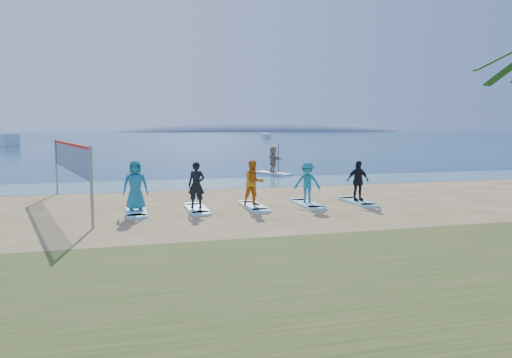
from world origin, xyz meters
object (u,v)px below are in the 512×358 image
object	(u,v)px
boat_offshore_b	(266,138)
surfboard_1	(197,209)
paddleboard	(273,173)
student_0	(135,185)
volleyball_net	(70,158)
student_1	(196,185)
paddleboarder	(273,159)
surfboard_3	(307,204)
surfboard_4	(357,202)
surfboard_0	(136,212)
boat_offshore_a	(7,146)
student_2	(254,183)
surfboard_2	(254,206)
student_3	(307,183)
student_4	(358,181)

from	to	relation	value
boat_offshore_b	surfboard_1	world-z (taller)	boat_offshore_b
paddleboard	student_0	bearing A→B (deg)	-150.05
volleyball_net	student_1	distance (m)	4.99
paddleboarder	surfboard_3	world-z (taller)	paddleboarder
surfboard_3	surfboard_4	xyz separation A→B (m)	(2.19, 0.00, 0.00)
surfboard_0	surfboard_1	xyz separation A→B (m)	(2.19, 0.00, 0.00)
surfboard_0	surfboard_3	size ratio (longest dim) A/B	1.00
boat_offshore_a	student_1	size ratio (longest dim) A/B	4.18
paddleboarder	student_1	world-z (taller)	paddleboarder
surfboard_1	surfboard_3	distance (m)	4.37
boat_offshore_b	student_2	world-z (taller)	student_2
student_2	surfboard_1	bearing A→B (deg)	174.46
paddleboarder	surfboard_2	world-z (taller)	paddleboarder
surfboard_2	student_3	world-z (taller)	student_3
volleyball_net	boat_offshore_b	bearing A→B (deg)	69.38
student_0	surfboard_3	world-z (taller)	student_0
paddleboard	boat_offshore_b	bearing A→B (deg)	49.33
paddleboarder	surfboard_3	distance (m)	12.94
volleyball_net	paddleboard	xyz separation A→B (m)	(11.55, 10.72, -1.84)
boat_offshore_a	surfboard_2	distance (m)	75.83
student_4	surfboard_4	bearing A→B (deg)	0.00
surfboard_0	surfboard_4	bearing A→B (deg)	0.00
paddleboarder	surfboard_2	distance (m)	13.56
surfboard_2	student_3	distance (m)	2.34
boat_offshore_a	student_1	distance (m)	75.23
volleyball_net	surfboard_4	xyz separation A→B (m)	(11.07, -1.91, -1.86)
boat_offshore_b	student_1	distance (m)	118.75
surfboard_0	student_4	size ratio (longest dim) A/B	1.36
surfboard_0	student_0	bearing A→B (deg)	0.00
paddleboard	student_0	world-z (taller)	student_0
student_1	student_4	world-z (taller)	student_1
student_0	student_2	xyz separation A→B (m)	(4.37, 0.00, -0.04)
surfboard_0	student_1	bearing A→B (deg)	0.00
student_3	student_4	world-z (taller)	student_4
student_0	surfboard_3	distance (m)	6.63
paddleboarder	student_3	distance (m)	12.91
volleyball_net	surfboard_0	size ratio (longest dim) A/B	4.04
surfboard_1	surfboard_3	xyz separation A→B (m)	(4.37, 0.00, 0.00)
student_3	surfboard_0	bearing A→B (deg)	-155.50
paddleboard	surfboard_1	bearing A→B (deg)	-143.04
boat_offshore_b	surfboard_3	world-z (taller)	boat_offshore_b
student_2	student_4	xyz separation A→B (m)	(4.37, 0.00, -0.05)
volleyball_net	surfboard_4	bearing A→B (deg)	-9.81
boat_offshore_a	boat_offshore_b	bearing A→B (deg)	11.70
student_4	boat_offshore_b	bearing A→B (deg)	73.53
volleyball_net	surfboard_3	world-z (taller)	volleyball_net
boat_offshore_a	paddleboard	bearing A→B (deg)	-89.18
paddleboard	surfboard_4	distance (m)	12.64
student_2	surfboard_4	xyz separation A→B (m)	(4.37, 0.00, -0.90)
student_1	student_4	xyz separation A→B (m)	(6.56, 0.00, -0.04)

